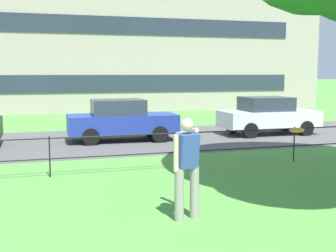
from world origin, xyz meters
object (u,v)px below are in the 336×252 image
at_px(person_thrower, 187,165).
at_px(car_white_center, 268,115).
at_px(apartment_building_background, 71,3).
at_px(car_blue_left, 121,120).
at_px(frisbee, 297,130).

distance_m(person_thrower, car_white_center, 11.35).
height_order(person_thrower, apartment_building_background, apartment_building_background).
relative_size(car_blue_left, apartment_building_background, 0.12).
height_order(person_thrower, car_blue_left, person_thrower).
xyz_separation_m(car_white_center, apartment_building_background, (-6.44, 17.53, 6.75)).
xyz_separation_m(car_blue_left, car_white_center, (6.10, -0.00, 0.00)).
distance_m(car_blue_left, apartment_building_background, 18.79).
bearing_deg(frisbee, car_white_center, 63.83).
xyz_separation_m(frisbee, apartment_building_background, (-2.15, 26.28, 6.12)).
relative_size(frisbee, apartment_building_background, 0.01).
distance_m(car_white_center, apartment_building_background, 19.86).
xyz_separation_m(frisbee, car_blue_left, (-1.81, 8.74, -0.63)).
relative_size(person_thrower, frisbee, 4.67).
xyz_separation_m(person_thrower, car_white_center, (6.70, 9.16, -0.17)).
distance_m(frisbee, apartment_building_background, 27.06).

